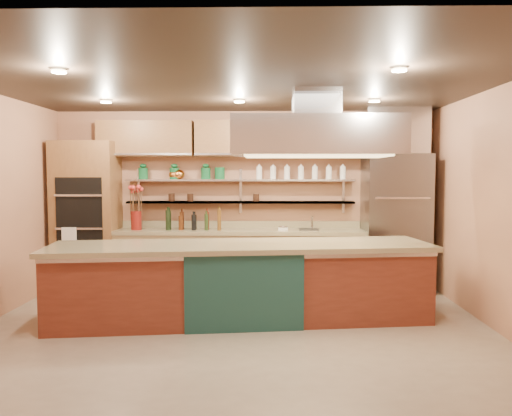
{
  "coord_description": "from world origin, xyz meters",
  "views": [
    {
      "loc": [
        0.36,
        -5.54,
        1.81
      ],
      "look_at": [
        0.23,
        1.0,
        1.35
      ],
      "focal_mm": 35.0,
      "sensor_mm": 36.0,
      "label": 1
    }
  ],
  "objects_px": {
    "island": "(241,282)",
    "flower_vase": "(136,220)",
    "refrigerator": "(395,223)",
    "copper_kettle": "(179,174)",
    "green_canister": "(220,173)",
    "kitchen_scale": "(283,227)"
  },
  "relations": [
    {
      "from": "island",
      "to": "flower_vase",
      "type": "height_order",
      "value": "flower_vase"
    },
    {
      "from": "refrigerator",
      "to": "island",
      "type": "relative_size",
      "value": 0.46
    },
    {
      "from": "island",
      "to": "copper_kettle",
      "type": "bearing_deg",
      "value": 113.32
    },
    {
      "from": "refrigerator",
      "to": "copper_kettle",
      "type": "height_order",
      "value": "refrigerator"
    },
    {
      "from": "island",
      "to": "copper_kettle",
      "type": "distance_m",
      "value": 2.52
    },
    {
      "from": "refrigerator",
      "to": "green_canister",
      "type": "relative_size",
      "value": 11.18
    },
    {
      "from": "island",
      "to": "flower_vase",
      "type": "distance_m",
      "value": 2.45
    },
    {
      "from": "copper_kettle",
      "to": "green_canister",
      "type": "height_order",
      "value": "green_canister"
    },
    {
      "from": "copper_kettle",
      "to": "green_canister",
      "type": "distance_m",
      "value": 0.66
    },
    {
      "from": "refrigerator",
      "to": "flower_vase",
      "type": "distance_m",
      "value": 4.01
    },
    {
      "from": "refrigerator",
      "to": "island",
      "type": "distance_m",
      "value": 2.87
    },
    {
      "from": "kitchen_scale",
      "to": "island",
      "type": "bearing_deg",
      "value": -98.27
    },
    {
      "from": "refrigerator",
      "to": "copper_kettle",
      "type": "relative_size",
      "value": 10.77
    },
    {
      "from": "refrigerator",
      "to": "green_canister",
      "type": "height_order",
      "value": "refrigerator"
    },
    {
      "from": "island",
      "to": "kitchen_scale",
      "type": "height_order",
      "value": "kitchen_scale"
    },
    {
      "from": "island",
      "to": "green_canister",
      "type": "height_order",
      "value": "green_canister"
    },
    {
      "from": "kitchen_scale",
      "to": "green_canister",
      "type": "bearing_deg",
      "value": 178.36
    },
    {
      "from": "flower_vase",
      "to": "copper_kettle",
      "type": "xyz_separation_m",
      "value": [
        0.63,
        0.22,
        0.72
      ]
    },
    {
      "from": "refrigerator",
      "to": "green_canister",
      "type": "bearing_deg",
      "value": 175.18
    },
    {
      "from": "island",
      "to": "kitchen_scale",
      "type": "distance_m",
      "value": 1.8
    },
    {
      "from": "refrigerator",
      "to": "kitchen_scale",
      "type": "distance_m",
      "value": 1.73
    },
    {
      "from": "green_canister",
      "to": "kitchen_scale",
      "type": "bearing_deg",
      "value": -12.43
    }
  ]
}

